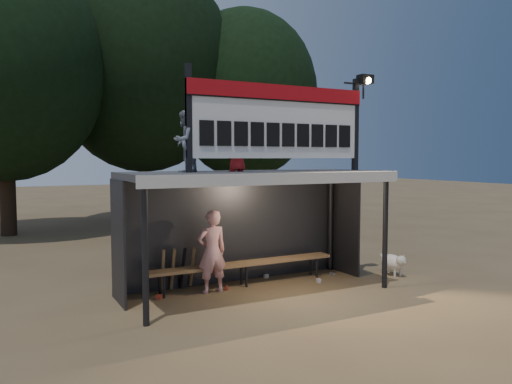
% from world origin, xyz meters
% --- Properties ---
extents(ground, '(80.00, 80.00, 0.00)m').
position_xyz_m(ground, '(0.00, 0.00, 0.00)').
color(ground, brown).
rests_on(ground, ground).
extents(player, '(0.59, 0.39, 1.59)m').
position_xyz_m(player, '(-0.76, 0.37, 0.80)').
color(player, white).
rests_on(player, ground).
extents(child_a, '(0.68, 0.64, 1.10)m').
position_xyz_m(child_a, '(-1.38, 0.13, 2.87)').
color(child_a, slate).
rests_on(child_a, dugout_shelter).
extents(child_b, '(0.42, 0.28, 0.86)m').
position_xyz_m(child_b, '(-0.33, 0.18, 2.75)').
color(child_b, '#B41B1D').
rests_on(child_b, dugout_shelter).
extents(dugout_shelter, '(5.10, 2.08, 2.32)m').
position_xyz_m(dugout_shelter, '(0.00, 0.24, 1.85)').
color(dugout_shelter, '#38373A').
rests_on(dugout_shelter, ground).
extents(scoreboard_assembly, '(4.10, 0.27, 1.99)m').
position_xyz_m(scoreboard_assembly, '(0.56, -0.01, 3.32)').
color(scoreboard_assembly, black).
rests_on(scoreboard_assembly, dugout_shelter).
extents(bench, '(4.00, 0.35, 0.48)m').
position_xyz_m(bench, '(0.00, 0.55, 0.43)').
color(bench, olive).
rests_on(bench, ground).
extents(tree_left, '(6.46, 6.46, 9.27)m').
position_xyz_m(tree_left, '(-4.00, 10.00, 5.51)').
color(tree_left, black).
rests_on(tree_left, ground).
extents(tree_mid, '(7.22, 7.22, 10.36)m').
position_xyz_m(tree_mid, '(1.00, 11.50, 6.17)').
color(tree_mid, '#311E16').
rests_on(tree_mid, ground).
extents(tree_right, '(6.08, 6.08, 8.72)m').
position_xyz_m(tree_right, '(5.00, 10.50, 5.19)').
color(tree_right, '#322116').
rests_on(tree_right, ground).
extents(dog, '(0.36, 0.81, 0.49)m').
position_xyz_m(dog, '(3.31, -0.17, 0.28)').
color(dog, silver).
rests_on(dog, ground).
extents(bats, '(0.69, 0.35, 0.84)m').
position_xyz_m(bats, '(-1.30, 0.82, 0.43)').
color(bats, '#A57D4D').
rests_on(bats, ground).
extents(litter, '(4.00, 0.96, 0.08)m').
position_xyz_m(litter, '(0.39, 0.44, 0.04)').
color(litter, '#B8331F').
rests_on(litter, ground).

